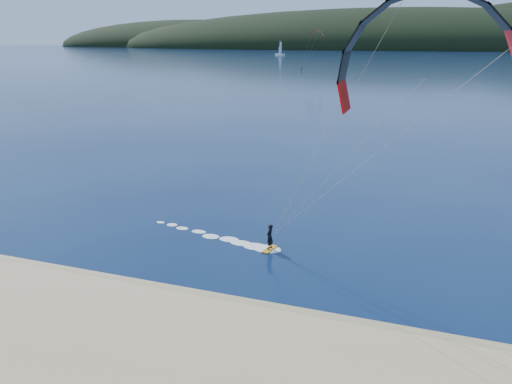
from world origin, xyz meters
The scene contains 6 objects.
ground centered at (0.00, 0.00, 0.00)m, with size 1800.00×1800.00×0.00m, color #08183D.
wet_sand centered at (0.00, 4.50, 0.05)m, with size 220.00×2.50×0.10m.
headland centered at (0.63, 745.28, 0.00)m, with size 1200.00×310.00×140.00m.
kitesurfer_near centered at (11.29, 6.62, 11.91)m, with size 23.90×9.23×16.22m.
kitesurfer_far centered at (-33.49, 195.45, 13.68)m, with size 11.53×7.95×16.95m.
sailboat centered at (-109.04, 402.75, 0.96)m, with size 9.28×6.28×12.98m.
Camera 1 is at (11.70, -16.86, 14.07)m, focal length 33.82 mm.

